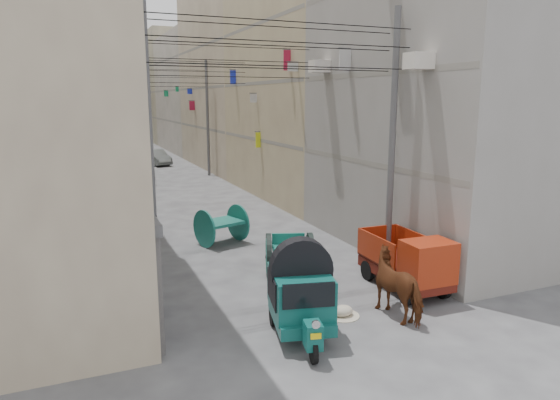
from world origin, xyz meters
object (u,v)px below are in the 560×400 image
horse (401,285)px  distant_car_white (134,173)px  auto_rickshaw (301,292)px  feed_sack (342,311)px  second_cart (221,224)px  tonga_cart (290,254)px  mini_truck (412,265)px  distant_car_green (129,154)px  distant_car_grey (156,157)px

horse → distant_car_white: 23.95m
auto_rickshaw → feed_sack: bearing=33.5°
second_cart → distant_car_white: second_cart is taller
auto_rickshaw → distant_car_white: (-0.94, 23.68, -0.41)m
auto_rickshaw → tonga_cart: size_ratio=0.80×
mini_truck → tonga_cart: bearing=138.0°
distant_car_green → distant_car_grey: bearing=118.8°
horse → distant_car_white: horse is taller
tonga_cart → horse: 3.90m
mini_truck → horse: (-1.19, -1.11, 0.00)m
distant_car_grey → distant_car_green: 3.83m
feed_sack → auto_rickshaw: bearing=-159.5°
auto_rickshaw → horse: size_ratio=1.35×
auto_rickshaw → feed_sack: (1.41, 0.53, -0.91)m
auto_rickshaw → horse: auto_rickshaw is taller
mini_truck → distant_car_white: (-4.89, 22.55, -0.18)m
auto_rickshaw → feed_sack: auto_rickshaw is taller
auto_rickshaw → second_cart: auto_rickshaw is taller
auto_rickshaw → horse: bearing=13.4°
second_cart → horse: horse is taller
horse → distant_car_green: 35.84m
distant_car_green → second_cart: bearing=91.1°
distant_car_white → distant_car_green: (0.99, 12.07, 0.03)m
feed_sack → distant_car_white: distant_car_white is taller
second_cart → distant_car_green: (-0.35, 27.86, -0.09)m
horse → distant_car_green: bearing=-92.3°
tonga_cart → mini_truck: 3.63m
auto_rickshaw → feed_sack: 1.76m
second_cart → mini_truck: bearing=-80.3°
horse → mini_truck: bearing=-143.4°
mini_truck → distant_car_grey: bearing=95.4°
auto_rickshaw → distant_car_green: 35.75m
auto_rickshaw → distant_car_grey: 32.44m
distant_car_white → distant_car_grey: bearing=-126.1°
auto_rickshaw → distant_car_green: size_ratio=0.57×
tonga_cart → feed_sack: tonga_cart is taller
mini_truck → second_cart: 7.64m
second_cart → distant_car_grey: 24.53m
tonga_cart → distant_car_green: size_ratio=0.71×
auto_rickshaw → distant_car_white: bearing=105.3°
distant_car_green → mini_truck: bearing=96.8°
feed_sack → distant_car_green: distant_car_green is taller
mini_truck → distant_car_grey: 31.32m
feed_sack → distant_car_white: size_ratio=0.15×
second_cart → distant_car_green: 27.86m
second_cart → distant_car_grey: second_cart is taller
tonga_cart → distant_car_white: 20.17m
tonga_cart → distant_car_green: bearing=111.6°
mini_truck → distant_car_green: bearing=98.1°
horse → auto_rickshaw: bearing=-6.3°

